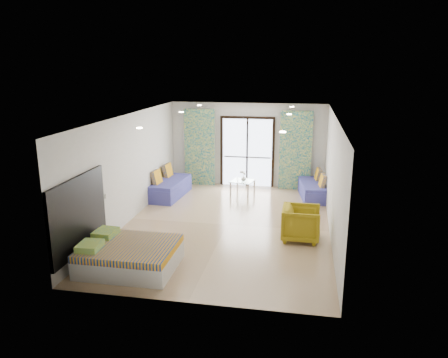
% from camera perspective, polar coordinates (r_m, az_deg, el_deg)
% --- Properties ---
extents(floor, '(5.00, 7.50, 0.01)m').
position_cam_1_polar(floor, '(10.96, 0.40, -5.98)').
color(floor, '#9D7E5D').
rests_on(floor, ground).
extents(ceiling, '(5.00, 7.50, 0.01)m').
position_cam_1_polar(ceiling, '(10.32, 0.43, 8.18)').
color(ceiling, silver).
rests_on(ceiling, ground).
extents(wall_back, '(5.00, 0.01, 2.70)m').
position_cam_1_polar(wall_back, '(14.19, 3.08, 4.46)').
color(wall_back, silver).
rests_on(wall_back, ground).
extents(wall_front, '(5.00, 0.01, 2.70)m').
position_cam_1_polar(wall_front, '(7.06, -4.96, -6.31)').
color(wall_front, silver).
rests_on(wall_front, ground).
extents(wall_left, '(0.01, 7.50, 2.70)m').
position_cam_1_polar(wall_left, '(11.26, -12.22, 1.42)').
color(wall_left, silver).
rests_on(wall_left, ground).
extents(wall_right, '(0.01, 7.50, 2.70)m').
position_cam_1_polar(wall_right, '(10.43, 14.06, 0.26)').
color(wall_right, silver).
rests_on(wall_right, ground).
extents(balcony_door, '(1.76, 0.08, 2.28)m').
position_cam_1_polar(balcony_door, '(14.17, 3.05, 4.08)').
color(balcony_door, black).
rests_on(balcony_door, floor).
extents(balcony_rail, '(1.52, 0.03, 0.04)m').
position_cam_1_polar(balcony_rail, '(14.24, 3.04, 2.87)').
color(balcony_rail, '#595451').
rests_on(balcony_rail, balcony_door).
extents(curtain_left, '(1.00, 0.10, 2.50)m').
position_cam_1_polar(curtain_left, '(14.31, -3.21, 4.14)').
color(curtain_left, silver).
rests_on(curtain_left, floor).
extents(curtain_right, '(1.00, 0.10, 2.50)m').
position_cam_1_polar(curtain_right, '(13.92, 9.32, 3.67)').
color(curtain_right, silver).
rests_on(curtain_right, floor).
extents(downlight_a, '(0.12, 0.12, 0.02)m').
position_cam_1_polar(downlight_a, '(8.78, -11.00, 6.56)').
color(downlight_a, '#FFE0B2').
rests_on(downlight_a, ceiling).
extents(downlight_b, '(0.12, 0.12, 0.02)m').
position_cam_1_polar(downlight_b, '(8.19, 7.68, 6.12)').
color(downlight_b, '#FFE0B2').
rests_on(downlight_b, ceiling).
extents(downlight_c, '(0.12, 0.12, 0.02)m').
position_cam_1_polar(downlight_c, '(11.61, -5.59, 8.70)').
color(downlight_c, '#FFE0B2').
rests_on(downlight_c, ceiling).
extents(downlight_d, '(0.12, 0.12, 0.02)m').
position_cam_1_polar(downlight_d, '(11.17, 8.51, 8.37)').
color(downlight_d, '#FFE0B2').
rests_on(downlight_d, ceiling).
extents(downlight_e, '(0.12, 0.12, 0.02)m').
position_cam_1_polar(downlight_e, '(13.53, -3.24, 9.60)').
color(downlight_e, '#FFE0B2').
rests_on(downlight_e, ceiling).
extents(downlight_f, '(0.12, 0.12, 0.02)m').
position_cam_1_polar(downlight_f, '(13.15, 8.86, 9.31)').
color(downlight_f, '#FFE0B2').
rests_on(downlight_f, ceiling).
extents(headboard, '(0.06, 2.10, 1.50)m').
position_cam_1_polar(headboard, '(8.99, -18.44, -4.40)').
color(headboard, black).
rests_on(headboard, floor).
extents(switch_plate, '(0.02, 0.10, 0.10)m').
position_cam_1_polar(switch_plate, '(10.04, -15.11, -2.14)').
color(switch_plate, silver).
rests_on(switch_plate, wall_left).
extents(bed, '(1.79, 1.46, 0.62)m').
position_cam_1_polar(bed, '(8.86, -12.34, -9.75)').
color(bed, silver).
rests_on(bed, floor).
extents(daybed_left, '(0.85, 1.89, 0.91)m').
position_cam_1_polar(daybed_left, '(13.27, -7.06, -1.09)').
color(daybed_left, '#3E3E93').
rests_on(daybed_left, floor).
extents(daybed_right, '(0.86, 1.72, 0.81)m').
position_cam_1_polar(daybed_right, '(13.33, 11.48, -1.34)').
color(daybed_right, '#3E3E93').
rests_on(daybed_right, floor).
extents(coffee_table, '(0.78, 0.78, 0.75)m').
position_cam_1_polar(coffee_table, '(13.39, 2.45, -0.40)').
color(coffee_table, silver).
rests_on(coffee_table, floor).
extents(vase, '(0.18, 0.18, 0.16)m').
position_cam_1_polar(vase, '(13.33, 2.56, 0.09)').
color(vase, white).
rests_on(vase, coffee_table).
extents(armchair, '(0.79, 0.84, 0.85)m').
position_cam_1_polar(armchair, '(10.08, 10.04, -5.51)').
color(armchair, '#9C8414').
rests_on(armchair, floor).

